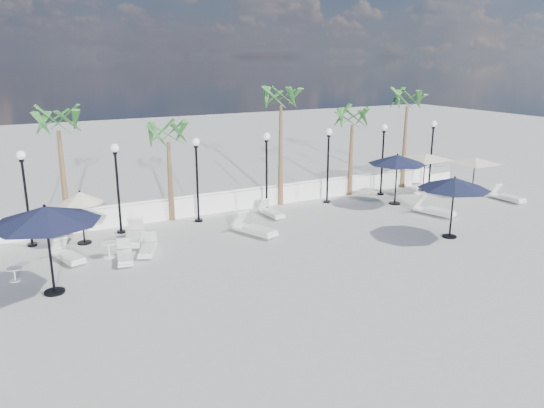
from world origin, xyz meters
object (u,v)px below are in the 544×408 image
lounger_6 (434,210)px  parasol_navy_mid (397,160)px  lounger_1 (68,255)px  lounger_2 (148,248)px  parasol_cream_sq_b (475,158)px  lounger_3 (134,237)px  lounger_4 (254,228)px  lounger_0 (125,256)px  parasol_navy_right (454,184)px  parasol_cream_small (80,198)px  parasol_navy_left (45,215)px  parasol_cream_sq_a (426,154)px  lounger_7 (507,197)px  lounger_5 (271,212)px

lounger_6 → parasol_navy_mid: bearing=79.6°
lounger_1 → lounger_2: size_ratio=1.08×
parasol_cream_sq_b → parasol_navy_mid: bearing=177.8°
lounger_3 → lounger_4: size_ratio=0.95×
lounger_1 → lounger_3: 2.78m
lounger_1 → lounger_6: 16.31m
lounger_3 → parasol_navy_mid: size_ratio=0.72×
lounger_6 → lounger_1: bearing=155.1°
lounger_1 → lounger_4: bearing=-21.4°
lounger_0 → parasol_navy_right: parasol_navy_right is taller
parasol_cream_small → lounger_3: bearing=-25.2°
parasol_navy_left → lounger_3: bearing=46.3°
lounger_3 → parasol_navy_right: bearing=-3.8°
parasol_navy_mid → parasol_cream_small: bearing=175.5°
lounger_1 → parasol_cream_sq_a: (19.22, 2.08, 1.85)m
lounger_4 → parasol_navy_left: parasol_navy_left is taller
lounger_0 → parasol_cream_sq_a: bearing=21.0°
lounger_3 → parasol_cream_small: bearing=175.8°
lounger_7 → parasol_cream_small: size_ratio=0.86×
lounger_4 → parasol_navy_mid: 8.78m
lounger_5 → lounger_2: bearing=-165.7°
lounger_5 → parasol_navy_left: size_ratio=0.52×
lounger_0 → lounger_2: size_ratio=1.01×
lounger_5 → parasol_navy_mid: (6.62, -1.01, 2.08)m
lounger_5 → lounger_6: bearing=-30.2°
parasol_navy_right → lounger_7: bearing=22.2°
lounger_4 → parasol_cream_sq_a: (11.83, 2.56, 1.81)m
parasol_cream_sq_b → lounger_3: bearing=178.3°
lounger_1 → parasol_cream_sq_a: parasol_cream_sq_a is taller
lounger_3 → parasol_navy_left: parasol_navy_left is taller
lounger_7 → parasol_cream_sq_a: size_ratio=0.42×
lounger_4 → parasol_navy_right: 8.41m
parasol_cream_small → lounger_6: bearing=-13.1°
parasol_navy_mid → parasol_cream_sq_a: bearing=24.7°
lounger_6 → lounger_7: (5.24, 0.14, -0.01)m
parasol_cream_small → parasol_navy_mid: bearing=-4.5°
lounger_2 → lounger_4: bearing=24.9°
lounger_1 → lounger_4: 7.41m
parasol_cream_sq_a → parasol_cream_small: bearing=-178.9°
parasol_navy_right → parasol_cream_small: bearing=155.1°
lounger_3 → lounger_4: bearing=5.2°
lounger_4 → lounger_6: (8.81, -1.39, -0.02)m
lounger_3 → lounger_4: lounger_4 is taller
lounger_2 → lounger_5: bearing=41.9°
lounger_0 → parasol_cream_sq_b: parasol_cream_sq_b is taller
parasol_cream_sq_a → lounger_3: bearing=-175.8°
lounger_6 → lounger_2: bearing=156.2°
lounger_7 → parasol_navy_mid: 6.36m
lounger_0 → lounger_4: size_ratio=0.79×
parasol_navy_mid → parasol_cream_small: (-15.03, 1.18, -0.42)m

